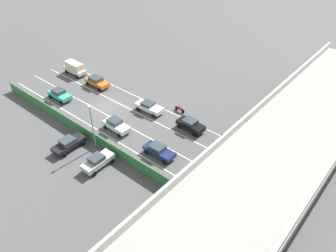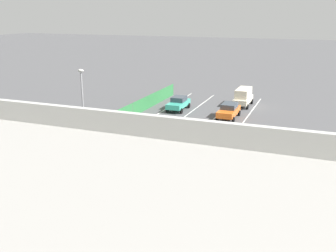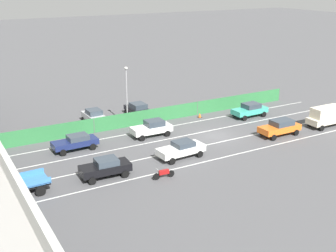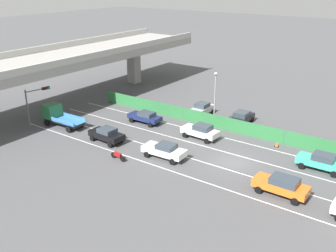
# 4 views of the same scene
# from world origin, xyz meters

# --- Properties ---
(ground_plane) EXTENTS (300.00, 300.00, 0.00)m
(ground_plane) POSITION_xyz_m (0.00, 0.00, 0.00)
(ground_plane) COLOR #4C4C4F
(lane_line_left_edge) EXTENTS (0.14, 44.23, 0.01)m
(lane_line_left_edge) POSITION_xyz_m (-5.15, 4.12, 0.00)
(lane_line_left_edge) COLOR silver
(lane_line_left_edge) RESTS_ON ground
(lane_line_mid_left) EXTENTS (0.14, 44.23, 0.01)m
(lane_line_mid_left) POSITION_xyz_m (-1.72, 4.12, 0.00)
(lane_line_mid_left) COLOR silver
(lane_line_mid_left) RESTS_ON ground
(lane_line_mid_right) EXTENTS (0.14, 44.23, 0.01)m
(lane_line_mid_right) POSITION_xyz_m (1.72, 4.12, 0.00)
(lane_line_mid_right) COLOR silver
(lane_line_mid_right) RESTS_ON ground
(lane_line_right_edge) EXTENTS (0.14, 44.23, 0.01)m
(lane_line_right_edge) POSITION_xyz_m (5.15, 4.12, 0.00)
(lane_line_right_edge) COLOR silver
(lane_line_right_edge) RESTS_ON ground
(elevated_overpass) EXTENTS (56.55, 10.39, 7.96)m
(elevated_overpass) POSITION_xyz_m (0.00, 28.23, 6.40)
(elevated_overpass) COLOR gray
(elevated_overpass) RESTS_ON ground
(green_fence) EXTENTS (0.10, 40.33, 1.67)m
(green_fence) POSITION_xyz_m (7.35, 4.12, 0.84)
(green_fence) COLOR #2D753D
(green_fence) RESTS_ON ground
(car_sedan_white) EXTENTS (2.21, 4.69, 1.59)m
(car_sedan_white) POSITION_xyz_m (-3.19, 6.16, 0.88)
(car_sedan_white) COLOR white
(car_sedan_white) RESTS_ON ground
(car_taxi_orange) EXTENTS (2.08, 4.67, 1.70)m
(car_taxi_orange) POSITION_xyz_m (-3.20, -6.20, 0.94)
(car_taxi_orange) COLOR orange
(car_taxi_orange) RESTS_ON ground
(car_hatchback_white) EXTENTS (2.08, 4.39, 1.73)m
(car_hatchback_white) POSITION_xyz_m (3.37, 5.81, 0.94)
(car_hatchback_white) COLOR silver
(car_hatchback_white) RESTS_ON ground
(car_taxi_teal) EXTENTS (2.08, 4.46, 1.68)m
(car_taxi_teal) POSITION_xyz_m (3.50, -7.66, 0.92)
(car_taxi_teal) COLOR teal
(car_taxi_teal) RESTS_ON ground
(car_sedan_black) EXTENTS (2.18, 4.33, 1.65)m
(car_sedan_black) POSITION_xyz_m (-3.61, 13.91, 0.91)
(car_sedan_black) COLOR black
(car_sedan_black) RESTS_ON ground
(car_sedan_navy) EXTENTS (2.01, 4.44, 1.51)m
(car_sedan_navy) POSITION_xyz_m (3.57, 14.14, 0.85)
(car_sedan_navy) COLOR navy
(car_sedan_navy) RESTS_ON ground
(flatbed_truck_blue) EXTENTS (2.45, 5.82, 2.55)m
(flatbed_truck_blue) POSITION_xyz_m (-3.32, 22.68, 1.31)
(flatbed_truck_blue) COLOR black
(flatbed_truck_blue) RESTS_ON ground
(motorcycle) EXTENTS (0.60, 1.95, 0.93)m
(motorcycle) POSITION_xyz_m (-6.32, 9.78, 0.46)
(motorcycle) COLOR black
(motorcycle) RESTS_ON ground
(parked_sedan_dark) EXTENTS (4.65, 2.17, 1.64)m
(parked_sedan_dark) POSITION_xyz_m (10.31, 4.00, 0.89)
(parked_sedan_dark) COLOR black
(parked_sedan_dark) RESTS_ON ground
(parked_wagon_silver) EXTENTS (4.30, 2.03, 1.74)m
(parked_wagon_silver) POSITION_xyz_m (10.12, 9.72, 0.94)
(parked_wagon_silver) COLOR #B2B5B7
(parked_wagon_silver) RESTS_ON ground
(traffic_light) EXTENTS (3.16, 0.84, 5.07)m
(traffic_light) POSITION_xyz_m (-5.42, 23.76, 3.61)
(traffic_light) COLOR #47474C
(traffic_light) RESTS_ON ground
(street_lamp) EXTENTS (0.60, 0.36, 6.78)m
(street_lamp) POSITION_xyz_m (7.88, 6.60, 4.14)
(street_lamp) COLOR gray
(street_lamp) RESTS_ON ground
(traffic_cone) EXTENTS (0.47, 0.47, 0.60)m
(traffic_cone) POSITION_xyz_m (6.28, -2.23, 0.28)
(traffic_cone) COLOR orange
(traffic_cone) RESTS_ON ground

